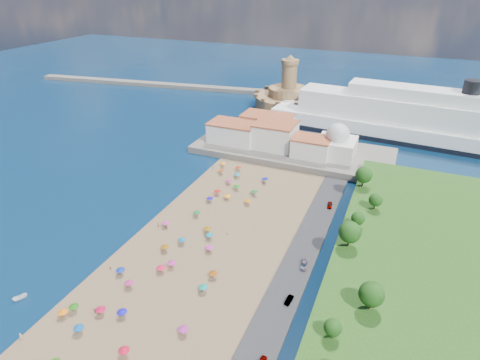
% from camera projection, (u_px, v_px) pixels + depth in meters
% --- Properties ---
extents(ground, '(700.00, 700.00, 0.00)m').
position_uv_depth(ground, '(199.00, 233.00, 129.80)').
color(ground, '#071938').
rests_on(ground, ground).
extents(terrace, '(90.00, 36.00, 3.00)m').
position_uv_depth(terrace, '(292.00, 151.00, 185.23)').
color(terrace, '#59544C').
rests_on(terrace, ground).
extents(jetty, '(18.00, 70.00, 2.40)m').
position_uv_depth(jetty, '(272.00, 122.00, 221.52)').
color(jetty, '#59544C').
rests_on(jetty, ground).
extents(breakwater, '(199.03, 34.77, 2.60)m').
position_uv_depth(breakwater, '(164.00, 85.00, 292.02)').
color(breakwater, '#59544C').
rests_on(breakwater, ground).
extents(waterfront_buildings, '(57.00, 29.00, 11.00)m').
position_uv_depth(waterfront_buildings, '(267.00, 133.00, 187.30)').
color(waterfront_buildings, silver).
rests_on(waterfront_buildings, terrace).
extents(domed_building, '(16.00, 16.00, 15.00)m').
position_uv_depth(domed_building, '(337.00, 143.00, 173.23)').
color(domed_building, silver).
rests_on(domed_building, terrace).
extents(fortress, '(40.00, 40.00, 32.40)m').
position_uv_depth(fortress, '(288.00, 98.00, 243.46)').
color(fortress, '#A87F54').
rests_on(fortress, ground).
extents(cruise_ship, '(148.31, 32.25, 32.15)m').
position_uv_depth(cruise_ship, '(417.00, 122.00, 195.90)').
color(cruise_ship, black).
rests_on(cruise_ship, ground).
extents(beach_parasols, '(32.30, 116.38, 2.20)m').
position_uv_depth(beach_parasols, '(182.00, 240.00, 122.39)').
color(beach_parasols, gray).
rests_on(beach_parasols, beach).
extents(beachgoers, '(33.29, 97.57, 1.84)m').
position_uv_depth(beachgoers, '(163.00, 249.00, 120.31)').
color(beachgoers, tan).
rests_on(beachgoers, beach).
extents(parked_cars, '(2.47, 74.30, 1.38)m').
position_uv_depth(parked_cars, '(304.00, 265.00, 113.36)').
color(parked_cars, gray).
rests_on(parked_cars, promenade).
extents(hillside_trees, '(15.66, 103.44, 7.95)m').
position_uv_depth(hillside_trees, '(353.00, 252.00, 104.41)').
color(hillside_trees, '#382314').
rests_on(hillside_trees, hillside).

